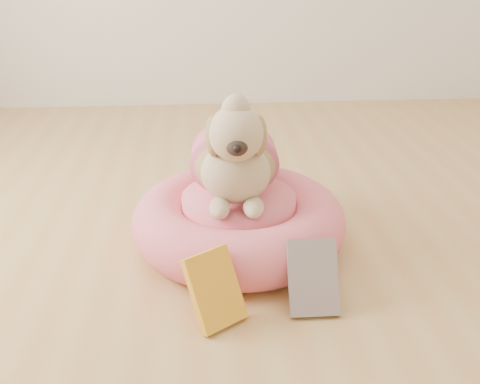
{
  "coord_description": "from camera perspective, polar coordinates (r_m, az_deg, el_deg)",
  "views": [
    {
      "loc": [
        -0.11,
        -1.34,
        0.97
      ],
      "look_at": [
        0.02,
        0.29,
        0.23
      ],
      "focal_mm": 40.0,
      "sensor_mm": 36.0,
      "label": 1
    }
  ],
  "objects": [
    {
      "name": "floor",
      "position": [
        1.66,
        0.05,
        -11.37
      ],
      "size": [
        4.5,
        4.5,
        0.0
      ],
      "primitive_type": "plane",
      "color": "tan",
      "rests_on": "ground"
    },
    {
      "name": "pet_bed",
      "position": [
        1.89,
        -0.12,
        -3.07
      ],
      "size": [
        0.75,
        0.75,
        0.19
      ],
      "color": "#F55F7A",
      "rests_on": "floor"
    },
    {
      "name": "dog",
      "position": [
        1.8,
        -0.58,
        5.65
      ],
      "size": [
        0.39,
        0.55,
        0.39
      ],
      "primitive_type": null,
      "rotation": [
        0.0,
        0.0,
        -0.04
      ],
      "color": "brown",
      "rests_on": "pet_bed"
    },
    {
      "name": "book_yellow",
      "position": [
        1.52,
        -2.7,
        -10.31
      ],
      "size": [
        0.19,
        0.18,
        0.2
      ],
      "primitive_type": "cube",
      "rotation": [
        -0.49,
        0.0,
        0.58
      ],
      "color": "yellow",
      "rests_on": "floor"
    },
    {
      "name": "book_white",
      "position": [
        1.59,
        7.79,
        -9.0
      ],
      "size": [
        0.15,
        0.14,
        0.2
      ],
      "primitive_type": "cube",
      "rotation": [
        -0.59,
        0.0,
        -0.01
      ],
      "color": "white",
      "rests_on": "floor"
    }
  ]
}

